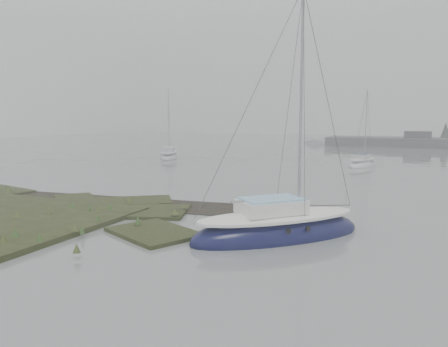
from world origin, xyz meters
TOP-DOWN VIEW (x-y plane):
  - ground at (0.00, 30.00)m, footprint 160.00×160.00m
  - sailboat_main at (5.07, 0.99)m, footprint 6.58×6.71m
  - sailboat_white at (5.15, 28.61)m, footprint 2.88×5.80m
  - sailboat_far_a at (-15.91, 28.10)m, footprint 4.48×6.35m
  - sailboat_far_c at (-6.75, 63.20)m, footprint 4.58×2.66m

SIDE VIEW (x-z plane):
  - ground at x=0.00m, z-range 0.00..0.00m
  - sailboat_far_c at x=-6.75m, z-range -2.88..3.26m
  - sailboat_white at x=5.15m, z-range -3.67..4.16m
  - sailboat_far_a at x=-15.91m, z-range -4.03..4.57m
  - sailboat_main at x=5.07m, z-range -4.68..5.30m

